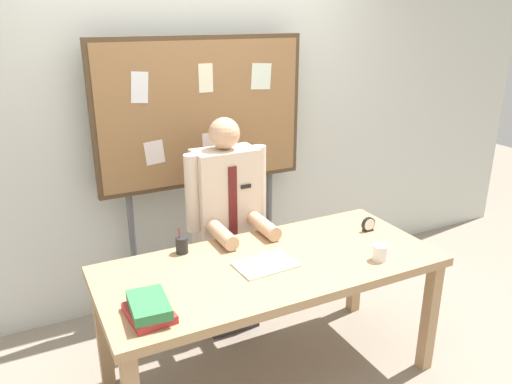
# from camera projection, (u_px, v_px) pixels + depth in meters

# --- Properties ---
(ground_plane) EXTENTS (12.00, 12.00, 0.00)m
(ground_plane) POSITION_uv_depth(u_px,v_px,m) (270.00, 375.00, 3.00)
(ground_plane) COLOR gray
(back_wall) EXTENTS (6.40, 0.08, 2.70)m
(back_wall) POSITION_uv_depth(u_px,v_px,m) (193.00, 117.00, 3.53)
(back_wall) COLOR silver
(back_wall) RESTS_ON ground_plane
(desk) EXTENTS (1.87, 0.83, 0.76)m
(desk) POSITION_uv_depth(u_px,v_px,m) (271.00, 275.00, 2.77)
(desk) COLOR tan
(desk) RESTS_ON ground_plane
(person) EXTENTS (0.55, 0.56, 1.45)m
(person) POSITION_uv_depth(u_px,v_px,m) (227.00, 235.00, 3.28)
(person) COLOR #2D2D33
(person) RESTS_ON ground_plane
(bulletin_board) EXTENTS (1.46, 0.09, 1.91)m
(bulletin_board) POSITION_uv_depth(u_px,v_px,m) (203.00, 117.00, 3.35)
(bulletin_board) COLOR #4C3823
(bulletin_board) RESTS_ON ground_plane
(book_stack) EXTENTS (0.20, 0.26, 0.09)m
(book_stack) POSITION_uv_depth(u_px,v_px,m) (149.00, 309.00, 2.23)
(book_stack) COLOR #B22D2D
(book_stack) RESTS_ON desk
(open_notebook) EXTENTS (0.33, 0.24, 0.01)m
(open_notebook) POSITION_uv_depth(u_px,v_px,m) (265.00, 265.00, 2.70)
(open_notebook) COLOR silver
(open_notebook) RESTS_ON desk
(desk_clock) EXTENTS (0.09, 0.04, 0.09)m
(desk_clock) POSITION_uv_depth(u_px,v_px,m) (368.00, 225.00, 3.12)
(desk_clock) COLOR black
(desk_clock) RESTS_ON desk
(coffee_mug) EXTENTS (0.08, 0.08, 0.09)m
(coffee_mug) POSITION_uv_depth(u_px,v_px,m) (380.00, 253.00, 2.75)
(coffee_mug) COLOR white
(coffee_mug) RESTS_ON desk
(pen_holder) EXTENTS (0.07, 0.07, 0.16)m
(pen_holder) POSITION_uv_depth(u_px,v_px,m) (182.00, 245.00, 2.83)
(pen_holder) COLOR #262626
(pen_holder) RESTS_ON desk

